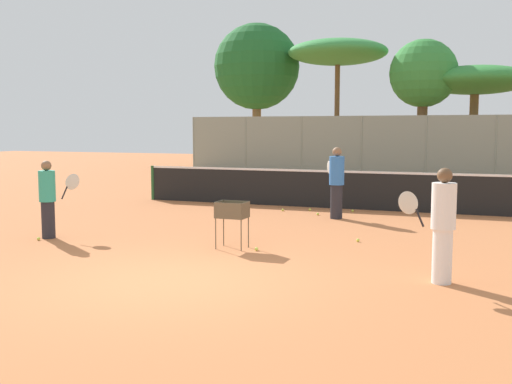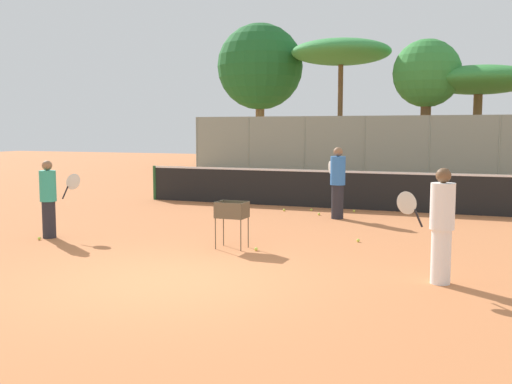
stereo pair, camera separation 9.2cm
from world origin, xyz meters
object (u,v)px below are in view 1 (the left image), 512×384
at_px(tennis_net, 322,188).
at_px(ball_cart, 232,214).
at_px(player_white_outfit, 48,198).
at_px(player_yellow_shirt, 337,182).
at_px(player_red_cap, 442,224).
at_px(parked_car, 473,158).

distance_m(tennis_net, ball_cart, 6.20).
bearing_deg(player_white_outfit, ball_cart, -48.87).
height_order(player_white_outfit, player_yellow_shirt, player_yellow_shirt).
xyz_separation_m(player_white_outfit, ball_cart, (3.91, 0.38, -0.17)).
relative_size(tennis_net, player_yellow_shirt, 6.23).
height_order(player_red_cap, player_yellow_shirt, player_yellow_shirt).
bearing_deg(player_yellow_shirt, player_white_outfit, 99.97).
bearing_deg(player_red_cap, player_yellow_shirt, -90.77).
xyz_separation_m(player_red_cap, player_yellow_shirt, (-2.87, 5.61, 0.05)).
bearing_deg(player_red_cap, tennis_net, -91.44).
bearing_deg(ball_cart, tennis_net, 88.98).
bearing_deg(tennis_net, player_white_outfit, -121.45).
height_order(tennis_net, parked_car, parked_car).
bearing_deg(player_white_outfit, player_yellow_shirt, -10.16).
relative_size(player_yellow_shirt, parked_car, 0.42).
height_order(tennis_net, player_red_cap, player_red_cap).
distance_m(tennis_net, player_red_cap, 8.34).
distance_m(player_red_cap, player_yellow_shirt, 6.30).
relative_size(ball_cart, parked_car, 0.21).
relative_size(player_yellow_shirt, ball_cart, 2.02).
relative_size(player_white_outfit, player_red_cap, 0.95).
xyz_separation_m(player_white_outfit, player_red_cap, (7.73, -0.89, 0.04)).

